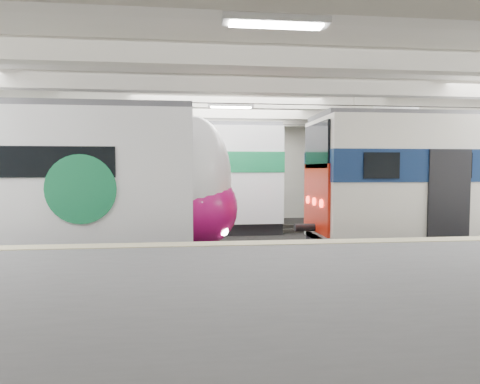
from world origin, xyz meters
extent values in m
cube|color=black|center=(0.00, 0.00, -0.05)|extent=(36.00, 24.00, 0.10)
cube|color=silver|center=(0.00, 0.00, 5.55)|extent=(36.00, 24.00, 0.20)
cube|color=beige|center=(0.00, 10.00, 2.75)|extent=(30.00, 0.10, 5.50)
cube|color=beige|center=(0.00, -10.00, 2.75)|extent=(30.00, 0.10, 5.50)
cube|color=#5A5A5D|center=(0.00, -6.50, 0.55)|extent=(30.00, 7.00, 1.10)
cube|color=beige|center=(0.00, -3.25, 1.11)|extent=(30.00, 0.50, 0.02)
cube|color=beige|center=(-3.00, 3.00, 2.75)|extent=(0.50, 0.50, 5.50)
cube|color=beige|center=(5.00, 3.00, 2.75)|extent=(0.50, 0.50, 5.50)
cube|color=beige|center=(0.00, 0.00, 5.25)|extent=(30.00, 18.00, 0.50)
cube|color=#59544C|center=(0.00, 0.00, 0.08)|extent=(30.00, 1.52, 0.16)
cube|color=#59544C|center=(0.00, 5.50, 0.08)|extent=(30.00, 1.52, 0.16)
cylinder|color=black|center=(0.00, 0.00, 4.70)|extent=(30.00, 0.03, 0.03)
cylinder|color=black|center=(0.00, 5.50, 4.70)|extent=(30.00, 0.03, 0.03)
cube|color=white|center=(0.00, -2.00, 4.92)|extent=(26.00, 8.40, 0.12)
ellipsoid|color=white|center=(-1.30, 0.00, 2.43)|extent=(2.28, 2.81, 3.78)
ellipsoid|color=#B80F66|center=(-1.18, 0.00, 1.58)|extent=(2.42, 2.87, 2.32)
cylinder|color=#167D49|center=(-4.13, -1.47, 2.24)|extent=(1.78, 0.06, 1.78)
cube|color=#B41D0C|center=(2.46, 0.00, 1.86)|extent=(0.08, 2.48, 2.08)
cube|color=black|center=(2.46, 0.00, 3.45)|extent=(0.08, 2.33, 1.36)
cube|color=white|center=(-5.05, 5.50, 2.51)|extent=(14.80, 3.09, 4.01)
cube|color=#167D49|center=(-5.05, 5.50, 3.03)|extent=(14.84, 3.15, 0.84)
cube|color=#4C4C51|center=(-5.05, 5.50, 4.62)|extent=(14.80, 2.56, 0.16)
cube|color=black|center=(-5.05, 5.50, 0.30)|extent=(14.80, 2.77, 0.60)
camera|label=1|loc=(-1.18, -11.99, 2.76)|focal=30.00mm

